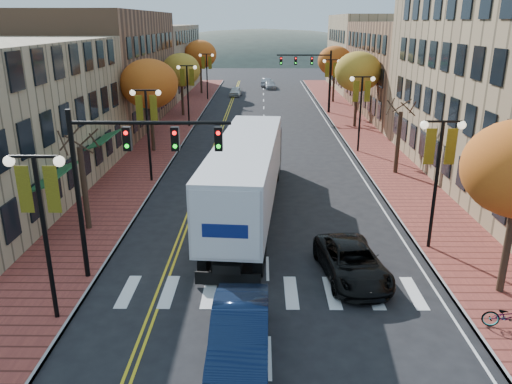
{
  "coord_description": "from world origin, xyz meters",
  "views": [
    {
      "loc": [
        -0.29,
        -15.19,
        10.06
      ],
      "look_at": [
        -0.54,
        7.7,
        2.2
      ],
      "focal_mm": 35.0,
      "sensor_mm": 36.0,
      "label": 1
    }
  ],
  "objects_px": {
    "semi_truck": "(249,169)",
    "black_suv": "(352,262)",
    "navy_sedan": "(240,333)",
    "bicycle": "(509,316)"
  },
  "relations": [
    {
      "from": "navy_sedan",
      "to": "black_suv",
      "type": "xyz_separation_m",
      "value": [
        4.39,
        5.13,
        -0.14
      ]
    },
    {
      "from": "bicycle",
      "to": "navy_sedan",
      "type": "bearing_deg",
      "value": 110.19
    },
    {
      "from": "semi_truck",
      "to": "navy_sedan",
      "type": "relative_size",
      "value": 3.48
    },
    {
      "from": "semi_truck",
      "to": "black_suv",
      "type": "xyz_separation_m",
      "value": [
        4.4,
        -7.29,
        -1.86
      ]
    },
    {
      "from": "navy_sedan",
      "to": "bicycle",
      "type": "distance_m",
      "value": 9.16
    },
    {
      "from": "black_suv",
      "to": "navy_sedan",
      "type": "bearing_deg",
      "value": -137.58
    },
    {
      "from": "black_suv",
      "to": "bicycle",
      "type": "xyz_separation_m",
      "value": [
        4.66,
        -3.75,
        -0.1
      ]
    },
    {
      "from": "semi_truck",
      "to": "bicycle",
      "type": "relative_size",
      "value": 10.31
    },
    {
      "from": "navy_sedan",
      "to": "black_suv",
      "type": "height_order",
      "value": "navy_sedan"
    },
    {
      "from": "navy_sedan",
      "to": "bicycle",
      "type": "height_order",
      "value": "navy_sedan"
    }
  ]
}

